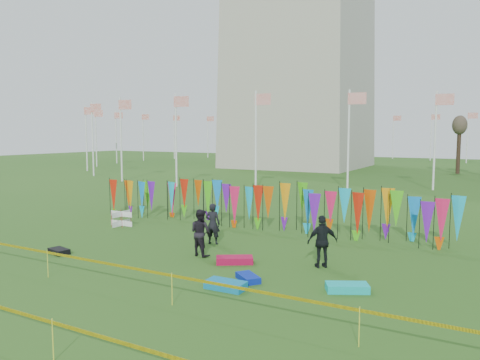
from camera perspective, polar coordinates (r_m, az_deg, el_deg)
The scene contains 13 objects.
ground at distance 17.04m, azimuth -10.62°, elevation -10.13°, with size 160.00×160.00×0.00m, color #265016.
flagpole_ring at distance 65.34m, azimuth 7.22°, elevation 5.14°, with size 57.40×56.16×8.00m.
banner_row at distance 22.79m, azimuth 2.08°, elevation -2.75°, with size 18.64×0.64×2.15m.
caution_tape_near at distance 15.06m, azimuth -18.18°, elevation -9.37°, with size 26.00×0.02×0.90m.
box_kite at distance 24.16m, azimuth -14.26°, elevation -4.58°, with size 0.68×0.68×0.76m.
person_left at distance 19.64m, azimuth -3.34°, elevation -5.34°, with size 0.63×0.46×1.72m, color black.
person_mid at distance 17.83m, azimuth -4.84°, elevation -6.39°, with size 0.87×0.54×1.78m, color black.
person_right at distance 16.48m, azimuth 10.01°, elevation -7.40°, with size 1.07×0.61×1.82m, color black.
kite_bag_turquoise at distance 14.29m, azimuth -1.76°, elevation -12.67°, with size 1.20×0.60×0.24m, color #0B7BB2.
kite_bag_blue at distance 15.02m, azimuth 0.98°, elevation -11.83°, with size 0.93×0.49×0.20m, color #0A26B0.
kite_bag_red at distance 16.93m, azimuth -0.68°, elevation -9.72°, with size 1.30×0.60×0.24m, color #B30B3A.
kite_bag_black at distance 19.51m, azimuth -21.20°, elevation -8.09°, with size 0.86×0.50×0.20m, color black.
kite_bag_teal at distance 14.42m, azimuth 12.94°, elevation -12.66°, with size 1.22×0.58×0.23m, color #0EC3C4.
Camera 1 is at (10.58, -12.54, 4.63)m, focal length 35.00 mm.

